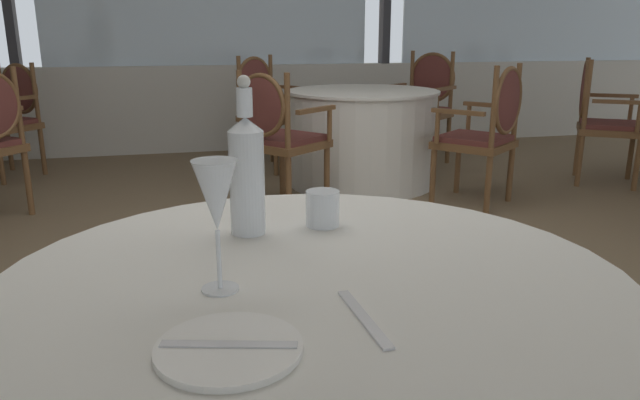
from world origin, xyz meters
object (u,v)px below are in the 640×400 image
(dining_chair_1_3, at_px, (276,130))
(dining_chair_2_3, at_px, (599,112))
(dining_chair_0_0, at_px, (9,111))
(water_tumbler, at_px, (323,208))
(dining_chair_1_0, at_px, (488,126))
(dining_chair_1_1, at_px, (425,99))
(dining_chair_1_2, at_px, (265,103))
(water_bottle, at_px, (247,172))
(side_plate, at_px, (229,348))
(wine_glass, at_px, (216,199))

(dining_chair_1_3, xyz_separation_m, dining_chair_2_3, (2.60, 0.25, 0.00))
(dining_chair_0_0, distance_m, dining_chair_1_3, 2.53)
(water_tumbler, bearing_deg, dining_chair_0_0, 111.48)
(dining_chair_1_0, height_order, dining_chair_1_1, dining_chair_1_1)
(dining_chair_1_2, bearing_deg, dining_chair_0_0, -133.80)
(water_bottle, bearing_deg, side_plate, -100.18)
(dining_chair_1_1, relative_size, dining_chair_1_3, 1.07)
(water_bottle, distance_m, dining_chair_1_2, 4.04)
(water_bottle, bearing_deg, water_tumbler, 3.72)
(dining_chair_0_0, height_order, dining_chair_2_3, dining_chair_2_3)
(wine_glass, bearing_deg, dining_chair_1_0, 53.35)
(water_tumbler, xyz_separation_m, dining_chair_1_1, (1.90, 3.82, -0.19))
(dining_chair_1_3, bearing_deg, side_plate, -139.65)
(side_plate, xyz_separation_m, dining_chair_0_0, (-1.37, 4.67, -0.20))
(dining_chair_1_1, bearing_deg, dining_chair_1_0, 45.00)
(side_plate, bearing_deg, wine_glass, 88.61)
(dining_chair_1_0, relative_size, dining_chair_1_2, 0.99)
(side_plate, relative_size, water_tumbler, 2.54)
(water_bottle, xyz_separation_m, dining_chair_2_3, (3.09, 2.81, -0.31))
(water_bottle, relative_size, dining_chair_1_1, 0.34)
(wine_glass, distance_m, water_tumbler, 0.42)
(dining_chair_1_1, bearing_deg, wine_glass, 23.52)
(wine_glass, xyz_separation_m, water_tumbler, (0.26, 0.30, -0.12))
(wine_glass, relative_size, dining_chair_1_3, 0.24)
(dining_chair_1_1, bearing_deg, water_tumbler, 24.67)
(dining_chair_1_0, bearing_deg, dining_chair_0_0, 23.55)
(dining_chair_1_1, xyz_separation_m, dining_chair_2_3, (1.03, -1.02, -0.03))
(wine_glass, distance_m, dining_chair_1_2, 4.35)
(side_plate, relative_size, water_bottle, 0.60)
(dining_chair_1_3, height_order, dining_chair_2_3, dining_chair_2_3)
(dining_chair_0_0, xyz_separation_m, dining_chair_1_3, (1.95, -1.60, 0.02))
(water_tumbler, height_order, dining_chair_1_0, dining_chair_1_0)
(dining_chair_0_0, bearing_deg, dining_chair_1_3, 89.18)
(water_bottle, bearing_deg, dining_chair_0_0, 109.37)
(wine_glass, distance_m, dining_chair_2_3, 4.45)
(water_bottle, height_order, dining_chair_1_2, water_bottle)
(water_tumbler, bearing_deg, dining_chair_1_1, 63.55)
(water_tumbler, relative_size, dining_chair_1_3, 0.09)
(side_plate, distance_m, dining_chair_2_3, 4.60)
(side_plate, height_order, dining_chair_1_2, dining_chair_1_2)
(dining_chair_1_1, bearing_deg, dining_chair_1_3, 0.00)
(water_tumbler, relative_size, dining_chair_0_0, 0.09)
(wine_glass, height_order, water_tumbler, wine_glass)
(water_tumbler, height_order, dining_chair_1_1, dining_chair_1_1)
(water_bottle, distance_m, dining_chair_1_3, 2.62)
(side_plate, relative_size, wine_glass, 0.91)
(water_tumbler, bearing_deg, dining_chair_1_0, 53.81)
(side_plate, xyz_separation_m, water_bottle, (0.09, 0.50, 0.13))
(dining_chair_1_2, bearing_deg, side_plate, -48.13)
(dining_chair_1_1, bearing_deg, side_plate, 24.62)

